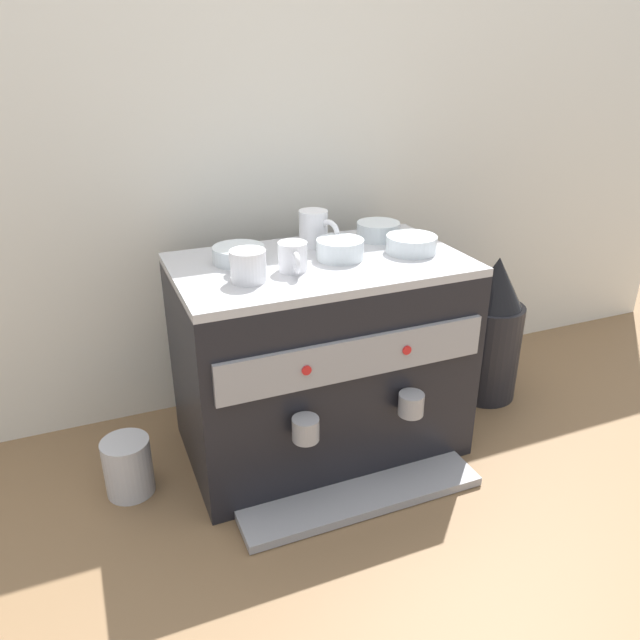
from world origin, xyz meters
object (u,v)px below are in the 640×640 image
ceramic_cup_0 (293,257)px  milk_pitcher (128,467)px  ceramic_cup_1 (315,229)px  espresso_machine (321,358)px  ceramic_bowl_1 (340,250)px  ceramic_bowl_2 (411,244)px  ceramic_bowl_0 (378,231)px  coffee_grinder (490,333)px  ceramic_bowl_3 (239,255)px  ceramic_cup_2 (247,265)px

ceramic_cup_0 → milk_pitcher: ceramic_cup_0 is taller
ceramic_cup_1 → espresso_machine: bearing=-105.2°
ceramic_cup_1 → ceramic_bowl_1: (0.02, -0.10, -0.02)m
ceramic_bowl_1 → ceramic_bowl_2: ceramic_bowl_1 is taller
ceramic_cup_0 → ceramic_cup_1: size_ratio=0.89×
ceramic_bowl_0 → coffee_grinder: ceramic_bowl_0 is taller
ceramic_cup_0 → ceramic_cup_1: (0.11, 0.14, 0.01)m
ceramic_cup_0 → milk_pitcher: 0.59m
ceramic_bowl_1 → ceramic_bowl_3: 0.22m
ceramic_cup_0 → ceramic_cup_2: bearing=-170.7°
ceramic_bowl_3 → milk_pitcher: bearing=-166.8°
espresso_machine → ceramic_cup_2: (-0.18, -0.06, 0.28)m
ceramic_cup_0 → ceramic_bowl_1: size_ratio=0.90×
coffee_grinder → milk_pitcher: bearing=-177.3°
espresso_machine → milk_pitcher: (-0.47, -0.01, -0.17)m
ceramic_cup_2 → coffee_grinder: size_ratio=0.26×
milk_pitcher → ceramic_bowl_1: bearing=0.7°
ceramic_cup_1 → coffee_grinder: 0.60m
ceramic_bowl_2 → ceramic_bowl_3: ceramic_bowl_2 is taller
ceramic_cup_2 → milk_pitcher: bearing=170.4°
coffee_grinder → ceramic_bowl_1: bearing=-175.2°
ceramic_cup_0 → ceramic_bowl_1: bearing=16.6°
coffee_grinder → milk_pitcher: size_ratio=3.08×
espresso_machine → ceramic_bowl_0: size_ratio=6.13×
ceramic_bowl_0 → coffee_grinder: (0.33, -0.06, -0.31)m
ceramic_cup_1 → ceramic_cup_2: bearing=-143.0°
espresso_machine → ceramic_cup_0: (-0.08, -0.04, 0.27)m
ceramic_cup_2 → ceramic_bowl_3: size_ratio=0.94×
ceramic_bowl_2 → milk_pitcher: ceramic_bowl_2 is taller
ceramic_bowl_2 → ceramic_cup_0: bearing=-176.6°
ceramic_cup_1 → ceramic_bowl_0: (0.17, -0.00, -0.02)m
milk_pitcher → ceramic_cup_1: bearing=12.7°
ceramic_bowl_3 → coffee_grinder: 0.76m
ceramic_bowl_2 → ceramic_bowl_3: bearing=167.8°
ceramic_bowl_0 → coffee_grinder: bearing=-10.8°
ceramic_cup_0 → ceramic_bowl_2: size_ratio=0.82×
ceramic_cup_1 → ceramic_bowl_0: ceramic_cup_1 is taller
coffee_grinder → ceramic_bowl_2: bearing=-168.9°
ceramic_cup_1 → ceramic_cup_2: size_ratio=0.99×
ceramic_bowl_2 → ceramic_bowl_0: bearing=100.1°
ceramic_cup_2 → milk_pitcher: 0.53m
coffee_grinder → ceramic_cup_0: bearing=-172.7°
ceramic_bowl_0 → milk_pitcher: ceramic_bowl_0 is taller
ceramic_bowl_1 → ceramic_bowl_2: (0.17, -0.02, -0.00)m
ceramic_bowl_0 → ceramic_bowl_3: bearing=-173.8°
espresso_machine → milk_pitcher: bearing=-179.1°
coffee_grinder → ceramic_bowl_0: bearing=169.2°
milk_pitcher → espresso_machine: bearing=0.9°
espresso_machine → ceramic_cup_0: ceramic_cup_0 is taller
espresso_machine → coffee_grinder: size_ratio=1.57×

